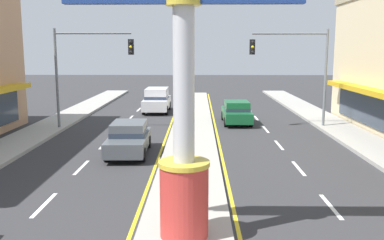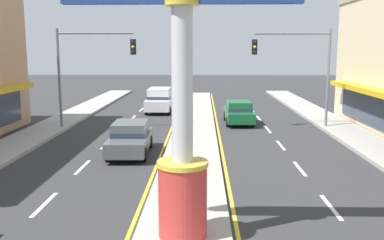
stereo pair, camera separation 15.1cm
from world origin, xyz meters
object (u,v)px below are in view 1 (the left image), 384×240
traffic_light_left_side (85,61)px  sedan_near_right_lane (129,138)px  district_sign (184,95)px  sedan_far_right_lane (237,112)px  traffic_light_right_side (298,61)px  suv_mid_left_lane (157,100)px

traffic_light_left_side → sedan_near_right_lane: (3.58, -6.07, -3.46)m
district_sign → sedan_near_right_lane: district_sign is taller
traffic_light_left_side → sedan_near_right_lane: 7.85m
traffic_light_left_side → sedan_far_right_lane: bearing=14.8°
district_sign → sedan_far_right_lane: (2.94, 17.86, -3.03)m
sedan_far_right_lane → traffic_light_right_side: bearing=-25.5°
sedan_near_right_lane → sedan_far_right_lane: (5.89, 8.58, 0.00)m
traffic_light_right_side → sedan_far_right_lane: traffic_light_right_side is taller
sedan_far_right_lane → suv_mid_left_lane: bearing=138.0°
traffic_light_right_side → suv_mid_left_lane: bearing=143.5°
sedan_far_right_lane → suv_mid_left_lane: suv_mid_left_lane is taller
district_sign → traffic_light_right_side: 17.42m
traffic_light_left_side → sedan_far_right_lane: (9.47, 2.51, -3.46)m
sedan_near_right_lane → suv_mid_left_lane: size_ratio=0.94×
sedan_near_right_lane → suv_mid_left_lane: bearing=90.0°
district_sign → traffic_light_right_side: bearing=68.0°
traffic_light_right_side → traffic_light_left_side: bearing=-176.5°
traffic_light_right_side → sedan_near_right_lane: (-9.47, -6.87, -3.46)m
traffic_light_left_side → district_sign: bearing=-67.0°
traffic_light_right_side → suv_mid_left_lane: size_ratio=1.34×
sedan_near_right_lane → suv_mid_left_lane: 13.89m
traffic_light_left_side → traffic_light_right_side: bearing=3.5°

